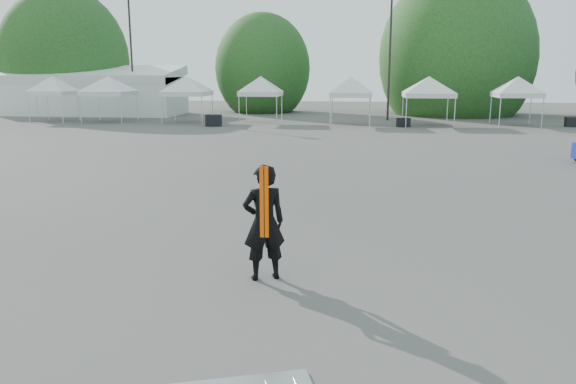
# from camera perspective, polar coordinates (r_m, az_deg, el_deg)

# --- Properties ---
(ground) EXTENTS (120.00, 120.00, 0.00)m
(ground) POSITION_cam_1_polar(r_m,az_deg,el_deg) (12.35, 3.37, -4.89)
(ground) COLOR #474442
(ground) RESTS_ON ground
(marquee) EXTENTS (15.00, 6.25, 4.23)m
(marquee) POSITION_cam_1_polar(r_m,az_deg,el_deg) (52.04, -19.13, 9.62)
(marquee) COLOR silver
(marquee) RESTS_ON ground
(light_pole_west) EXTENTS (0.60, 0.25, 10.30)m
(light_pole_west) POSITION_cam_1_polar(r_m,az_deg,el_deg) (49.52, -15.67, 14.15)
(light_pole_west) COLOR black
(light_pole_west) RESTS_ON ground
(light_pole_east) EXTENTS (0.60, 0.25, 9.80)m
(light_pole_east) POSITION_cam_1_polar(r_m,az_deg,el_deg) (43.89, 10.33, 14.38)
(light_pole_east) COLOR black
(light_pole_east) RESTS_ON ground
(tree_far_w) EXTENTS (4.80, 4.80, 7.30)m
(tree_far_w) POSITION_cam_1_polar(r_m,az_deg,el_deg) (56.52, -21.69, 12.19)
(tree_far_w) COLOR #382314
(tree_far_w) RESTS_ON ground
(tree_mid_w) EXTENTS (4.16, 4.16, 6.33)m
(tree_mid_w) POSITION_cam_1_polar(r_m,az_deg,el_deg) (52.52, -2.58, 12.42)
(tree_mid_w) COLOR #382314
(tree_mid_w) RESTS_ON ground
(tree_mid_e) EXTENTS (5.12, 5.12, 7.79)m
(tree_mid_e) POSITION_cam_1_polar(r_m,az_deg,el_deg) (51.47, 16.73, 12.96)
(tree_mid_e) COLOR #382314
(tree_mid_e) RESTS_ON ground
(tent_a) EXTENTS (3.90, 3.90, 3.88)m
(tent_a) POSITION_cam_1_polar(r_m,az_deg,el_deg) (45.77, -22.83, 10.47)
(tent_a) COLOR silver
(tent_a) RESTS_ON ground
(tent_b) EXTENTS (4.57, 4.57, 3.88)m
(tent_b) POSITION_cam_1_polar(r_m,az_deg,el_deg) (43.89, -17.83, 10.80)
(tent_b) COLOR silver
(tent_b) RESTS_ON ground
(tent_c) EXTENTS (4.43, 4.43, 3.88)m
(tent_c) POSITION_cam_1_polar(r_m,az_deg,el_deg) (41.92, -10.26, 11.14)
(tent_c) COLOR silver
(tent_c) RESTS_ON ground
(tent_d) EXTENTS (4.07, 4.07, 3.88)m
(tent_d) POSITION_cam_1_polar(r_m,az_deg,el_deg) (41.05, -2.79, 11.30)
(tent_d) COLOR silver
(tent_d) RESTS_ON ground
(tent_e) EXTENTS (4.02, 4.02, 3.88)m
(tent_e) POSITION_cam_1_polar(r_m,az_deg,el_deg) (39.24, 6.43, 11.21)
(tent_e) COLOR silver
(tent_e) RESTS_ON ground
(tent_f) EXTENTS (4.69, 4.69, 3.88)m
(tent_f) POSITION_cam_1_polar(r_m,az_deg,el_deg) (39.83, 14.14, 10.94)
(tent_f) COLOR silver
(tent_f) RESTS_ON ground
(tent_g) EXTENTS (4.11, 4.11, 3.88)m
(tent_g) POSITION_cam_1_polar(r_m,az_deg,el_deg) (41.67, 22.34, 10.44)
(tent_g) COLOR silver
(tent_g) RESTS_ON ground
(man) EXTENTS (0.89, 0.75, 2.06)m
(man) POSITION_cam_1_polar(r_m,az_deg,el_deg) (9.80, -2.46, -3.11)
(man) COLOR black
(man) RESTS_ON ground
(crate_west) EXTENTS (1.06, 0.85, 0.78)m
(crate_west) POSITION_cam_1_polar(r_m,az_deg,el_deg) (38.75, -7.56, 7.22)
(crate_west) COLOR black
(crate_west) RESTS_ON ground
(crate_mid) EXTENTS (0.94, 0.84, 0.60)m
(crate_mid) POSITION_cam_1_polar(r_m,az_deg,el_deg) (38.73, 11.64, 6.94)
(crate_mid) COLOR black
(crate_mid) RESTS_ON ground
(crate_east) EXTENTS (0.88, 0.71, 0.65)m
(crate_east) POSITION_cam_1_polar(r_m,az_deg,el_deg) (42.54, 26.90, 6.36)
(crate_east) COLOR black
(crate_east) RESTS_ON ground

